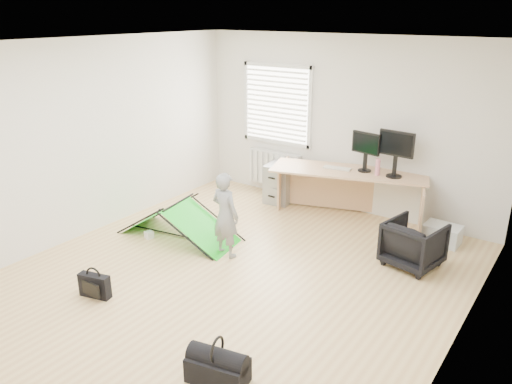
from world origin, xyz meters
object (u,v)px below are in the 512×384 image
Objects in this scene: desk at (347,195)px; monitor_left at (365,157)px; laptop_bag at (95,286)px; kite at (179,220)px; filing_cabinet at (281,182)px; duffel_bag at (218,370)px; monitor_right at (395,160)px; storage_crate at (442,234)px; office_chair at (414,244)px; thermos at (378,167)px; person at (225,215)px.

monitor_left is at bearing 8.32° from desk.
kite is at bearing 85.77° from laptop_bag.
desk is 6.28× the size of laptop_bag.
filing_cabinet is at bearing -169.02° from monitor_left.
duffel_bag is at bearing -73.21° from monitor_left.
storage_crate is at bearing -3.43° from monitor_right.
duffel_bag is (-0.67, -3.02, -0.18)m from office_chair.
kite is 3.58× the size of storage_crate.
duffel_bag is at bearing -97.93° from desk.
kite reaches higher than duffel_bag.
kite is at bearing -136.30° from thermos.
desk is 3.55× the size of office_chair.
person reaches higher than desk.
office_chair is at bearing -45.60° from thermos.
monitor_right is at bearing 78.23° from duffel_bag.
laptop_bag is at bearing 75.74° from person.
thermos reaches higher than office_chair.
kite is 3.20× the size of duffel_bag.
monitor_right is 0.80× the size of office_chair.
storage_crate is (1.45, -0.02, -0.26)m from desk.
kite is (-2.29, -2.03, -0.76)m from monitor_right.
thermos is (0.43, 0.03, 0.51)m from desk.
filing_cabinet is 1.26× the size of monitor_right.
duffel_bag is (0.22, -3.93, -0.79)m from thermos.
desk is 5.06× the size of monitor_left.
thermos reaches higher than filing_cabinet.
thermos is at bearing -34.04° from office_chair.
kite is at bearing -147.51° from desk.
thermos reaches higher than storage_crate.
desk is 4.35× the size of duffel_bag.
monitor_right is (0.45, -0.01, 0.03)m from monitor_left.
monitor_right is 4.10m from duffel_bag.
monitor_right is at bearing -9.31° from desk.
duffel_bag is (0.45, -4.00, -0.88)m from monitor_left.
filing_cabinet reaches higher than duffel_bag.
thermos is 1.41m from office_chair.
kite is 4.62× the size of laptop_bag.
office_chair is 1.22× the size of duffel_bag.
thermos is at bearing -160.37° from monitor_right.
person reaches higher than thermos.
monitor_left reaches higher than office_chair.
kite is (-2.96, -1.06, -0.03)m from office_chair.
thermos is 4.14m from laptop_bag.
desk is 0.67m from thermos.
monitor_right reaches higher than monitor_left.
monitor_right reaches higher than office_chair.
filing_cabinet is at bearing 69.33° from kite.
laptop_bag is 2.00m from duffel_bag.
monitor_left reaches higher than person.
office_chair is 1.77× the size of laptop_bag.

